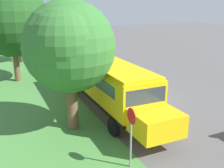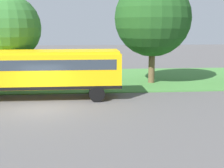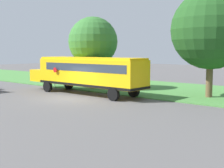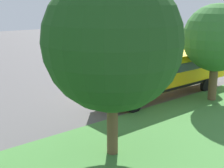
% 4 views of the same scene
% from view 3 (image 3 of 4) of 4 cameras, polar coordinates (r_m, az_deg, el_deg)
% --- Properties ---
extents(ground_plane, '(120.00, 120.00, 0.00)m').
position_cam_3_polar(ground_plane, '(24.46, -7.97, -2.69)').
color(ground_plane, '#565454').
extents(grass_verge, '(12.00, 80.00, 0.08)m').
position_cam_3_polar(grass_verge, '(31.87, 5.69, -0.55)').
color(grass_verge, '#47843D').
rests_on(grass_verge, ground).
extents(school_bus, '(2.85, 12.42, 3.16)m').
position_cam_3_polar(school_bus, '(26.62, -4.47, 2.22)').
color(school_bus, yellow).
rests_on(school_bus, ground).
extents(oak_tree_beside_bus, '(4.73, 4.75, 6.97)m').
position_cam_3_polar(oak_tree_beside_bus, '(30.44, -3.61, 7.90)').
color(oak_tree_beside_bus, brown).
rests_on(oak_tree_beside_bus, ground).
extents(oak_tree_roadside_mid, '(6.17, 6.17, 8.43)m').
position_cam_3_polar(oak_tree_roadside_mid, '(25.52, 17.67, 9.62)').
color(oak_tree_roadside_mid, brown).
rests_on(oak_tree_roadside_mid, ground).
extents(stop_sign, '(0.08, 0.68, 2.74)m').
position_cam_3_polar(stop_sign, '(32.91, -10.52, 2.55)').
color(stop_sign, gray).
rests_on(stop_sign, ground).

